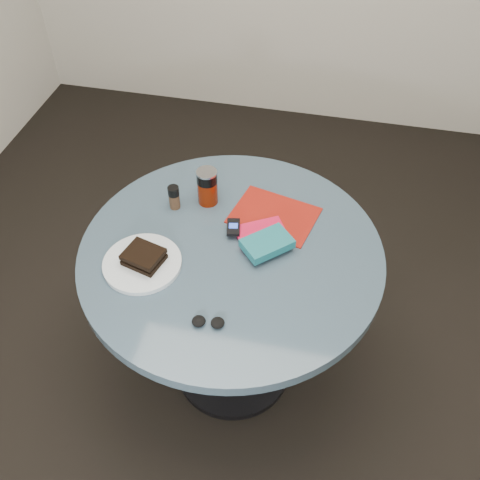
% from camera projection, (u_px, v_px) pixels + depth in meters
% --- Properties ---
extents(ground, '(4.00, 4.00, 0.00)m').
position_uv_depth(ground, '(233.00, 367.00, 2.29)').
color(ground, black).
rests_on(ground, ground).
extents(table, '(1.00, 1.00, 0.75)m').
position_uv_depth(table, '(232.00, 281.00, 1.87)').
color(table, black).
rests_on(table, ground).
extents(plate, '(0.30, 0.30, 0.02)m').
position_uv_depth(plate, '(142.00, 263.00, 1.70)').
color(plate, silver).
rests_on(plate, table).
extents(sandwich, '(0.14, 0.13, 0.04)m').
position_uv_depth(sandwich, '(144.00, 257.00, 1.68)').
color(sandwich, black).
rests_on(sandwich, plate).
extents(soda_can, '(0.09, 0.09, 0.14)m').
position_uv_depth(soda_can, '(207.00, 187.00, 1.86)').
color(soda_can, '#6E1A05').
rests_on(soda_can, table).
extents(pepper_grinder, '(0.05, 0.05, 0.09)m').
position_uv_depth(pepper_grinder, '(174.00, 197.00, 1.85)').
color(pepper_grinder, '#432D1C').
rests_on(pepper_grinder, table).
extents(magazine, '(0.32, 0.27, 0.01)m').
position_uv_depth(magazine, '(274.00, 215.00, 1.85)').
color(magazine, maroon).
rests_on(magazine, table).
extents(red_book, '(0.19, 0.18, 0.01)m').
position_uv_depth(red_book, '(261.00, 233.00, 1.78)').
color(red_book, red).
rests_on(red_book, magazine).
extents(novel, '(0.18, 0.18, 0.03)m').
position_uv_depth(novel, '(267.00, 244.00, 1.72)').
color(novel, '#165E68').
rests_on(novel, red_book).
extents(mp3_player, '(0.06, 0.08, 0.01)m').
position_uv_depth(mp3_player, '(233.00, 227.00, 1.78)').
color(mp3_player, black).
rests_on(mp3_player, red_book).
extents(headphones, '(0.10, 0.05, 0.02)m').
position_uv_depth(headphones, '(208.00, 322.00, 1.54)').
color(headphones, black).
rests_on(headphones, table).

